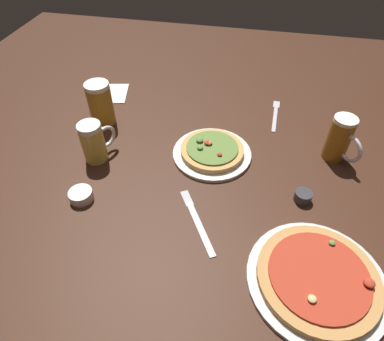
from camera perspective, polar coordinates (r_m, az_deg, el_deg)
The scene contains 11 objects.
ground_plane at distance 1.07m, azimuth 0.00°, elevation -1.33°, with size 2.40×2.40×0.03m, color #3D2114.
pizza_plate_near at distance 0.89m, azimuth 20.62°, elevation -16.88°, with size 0.33×0.33×0.05m.
pizza_plate_far at distance 1.12m, azimuth 3.42°, elevation 3.27°, with size 0.26×0.26×0.05m.
beer_mug_dark at distance 1.12m, azimuth -16.37°, elevation 4.72°, with size 0.09×0.12×0.14m.
beer_mug_amber at distance 1.28m, azimuth -15.35°, elevation 10.98°, with size 0.09×0.14×0.16m.
beer_mug_pale at distance 1.17m, azimuth 23.95°, elevation 4.90°, with size 0.10×0.12×0.16m.
ramekin_sauce at distance 1.03m, azimuth 18.42°, elevation -4.21°, with size 0.05×0.05×0.03m, color #333338.
ramekin_butter at distance 1.04m, azimuth -18.42°, elevation -4.04°, with size 0.07×0.07×0.03m, color silver.
napkin_folded at distance 1.48m, azimuth -13.89°, elevation 12.72°, with size 0.14×0.15×0.01m, color white.
fork_left at distance 1.35m, azimuth 14.04°, elevation 9.25°, with size 0.03×0.21×0.01m.
knife_right at distance 0.94m, azimuth 0.86°, elevation -8.52°, with size 0.14×0.22×0.01m.
Camera 1 is at (0.15, -0.73, 0.76)m, focal length 31.25 mm.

